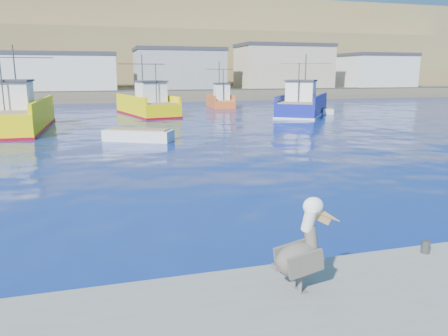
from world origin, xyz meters
The scene contains 10 objects.
ground centered at (0.00, 0.00, 0.00)m, with size 260.00×260.00×0.00m, color navy.
dock_bollards centered at (0.60, -3.40, 0.65)m, with size 36.20×0.20×0.30m.
far_shore centered at (0.00, 109.20, 8.98)m, with size 200.00×81.00×24.00m.
trawler_yellow_a centered at (-10.51, 27.36, 1.16)m, with size 6.18×13.58×6.80m.
trawler_yellow_b centered at (1.09, 36.96, 1.03)m, with size 6.09×11.63×6.49m.
trawler_blue centered at (17.32, 32.48, 1.06)m, with size 9.94×11.92×6.56m.
boat_orange centered at (11.57, 45.07, 0.98)m, with size 3.73×7.32×5.93m.
skiff_mid centered at (-1.54, 18.55, 0.32)m, with size 4.81×3.56×1.00m.
skiff_far centered at (20.50, 33.47, 0.24)m, with size 1.89×3.62×0.75m.
pelican centered at (-0.51, -4.20, 1.27)m, with size 1.47×0.69×1.81m.
Camera 1 is at (-4.01, -11.13, 4.56)m, focal length 35.00 mm.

